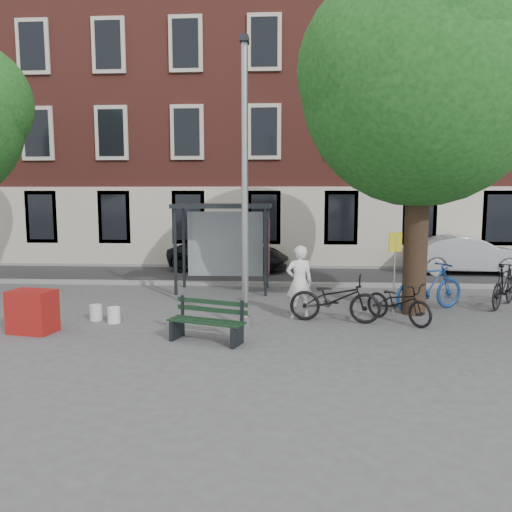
{
  "coord_description": "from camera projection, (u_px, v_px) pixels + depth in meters",
  "views": [
    {
      "loc": [
        0.9,
        -10.65,
        2.88
      ],
      "look_at": [
        0.15,
        1.41,
        1.4
      ],
      "focal_mm": 35.0,
      "sensor_mm": 36.0,
      "label": 1
    }
  ],
  "objects": [
    {
      "name": "bucket_b",
      "position": [
        96.0,
        312.0,
        11.53
      ],
      "size": [
        0.37,
        0.37,
        0.36
      ],
      "primitive_type": "cylinder",
      "rotation": [
        0.0,
        0.0,
        -0.4
      ],
      "color": "silver",
      "rests_on": "ground"
    },
    {
      "name": "red_stand",
      "position": [
        32.0,
        312.0,
        10.46
      ],
      "size": [
        1.0,
        0.76,
        0.9
      ],
      "primitive_type": "cube",
      "rotation": [
        0.0,
        0.0,
        -0.19
      ],
      "color": "maroon",
      "rests_on": "ground"
    },
    {
      "name": "bus_shelter",
      "position": [
        236.0,
        228.0,
        14.83
      ],
      "size": [
        2.85,
        1.45,
        2.62
      ],
      "color": "#1E2328",
      "rests_on": "ground"
    },
    {
      "name": "bike_b",
      "position": [
        430.0,
        286.0,
        12.46
      ],
      "size": [
        2.09,
        1.43,
        1.23
      ],
      "primitive_type": "imported",
      "rotation": [
        0.0,
        0.0,
        2.03
      ],
      "color": "navy",
      "rests_on": "ground"
    },
    {
      "name": "building_row",
      "position": [
        268.0,
        105.0,
        22.98
      ],
      "size": [
        30.0,
        8.0,
        14.0
      ],
      "primitive_type": "cube",
      "color": "brown",
      "rests_on": "ground"
    },
    {
      "name": "painter",
      "position": [
        299.0,
        282.0,
        11.64
      ],
      "size": [
        0.7,
        0.53,
        1.72
      ],
      "primitive_type": "imported",
      "rotation": [
        0.0,
        0.0,
        3.35
      ],
      "color": "white",
      "rests_on": "ground"
    },
    {
      "name": "notice_sign",
      "position": [
        395.0,
        255.0,
        11.83
      ],
      "size": [
        0.33,
        0.16,
        2.0
      ],
      "rotation": [
        0.0,
        0.0,
        0.37
      ],
      "color": "#9EA0A3",
      "rests_on": "ground"
    },
    {
      "name": "bike_a",
      "position": [
        335.0,
        299.0,
        11.33
      ],
      "size": [
        2.14,
        1.03,
        1.08
      ],
      "primitive_type": "imported",
      "rotation": [
        0.0,
        0.0,
        1.41
      ],
      "color": "black",
      "rests_on": "ground"
    },
    {
      "name": "lamppost",
      "position": [
        245.0,
        200.0,
        10.62
      ],
      "size": [
        0.28,
        0.35,
        6.11
      ],
      "color": "#9EA0A3",
      "rests_on": "ground"
    },
    {
      "name": "curb_far",
      "position": [
        264.0,
        266.0,
        19.87
      ],
      "size": [
        40.0,
        0.25,
        0.12
      ],
      "primitive_type": "cube",
      "color": "gray",
      "rests_on": "ground"
    },
    {
      "name": "ground",
      "position": [
        245.0,
        327.0,
        10.96
      ],
      "size": [
        90.0,
        90.0,
        0.0
      ],
      "primitive_type": "plane",
      "color": "#4C4C4F",
      "rests_on": "ground"
    },
    {
      "name": "bike_c",
      "position": [
        399.0,
        302.0,
        11.29
      ],
      "size": [
        1.62,
        1.77,
        0.94
      ],
      "primitive_type": "imported",
      "rotation": [
        0.0,
        0.0,
        0.69
      ],
      "color": "black",
      "rests_on": "ground"
    },
    {
      "name": "bucket_c",
      "position": [
        35.0,
        324.0,
        10.51
      ],
      "size": [
        0.37,
        0.37,
        0.36
      ],
      "primitive_type": "cylinder",
      "rotation": [
        0.0,
        0.0,
        0.39
      ],
      "color": "silver",
      "rests_on": "ground"
    },
    {
      "name": "tree_right",
      "position": [
        424.0,
        75.0,
        11.4
      ],
      "size": [
        5.76,
        5.6,
        8.2
      ],
      "color": "black",
      "rests_on": "ground"
    },
    {
      "name": "car_silver",
      "position": [
        467.0,
        255.0,
        18.29
      ],
      "size": [
        4.26,
        1.54,
        1.4
      ],
      "primitive_type": "imported",
      "rotation": [
        0.0,
        0.0,
        1.56
      ],
      "color": "#B8BAC1",
      "rests_on": "ground"
    },
    {
      "name": "bike_d",
      "position": [
        504.0,
        285.0,
        12.82
      ],
      "size": [
        1.59,
        1.82,
        1.14
      ],
      "primitive_type": "imported",
      "rotation": [
        0.0,
        0.0,
        2.48
      ],
      "color": "black",
      "rests_on": "ground"
    },
    {
      "name": "bucket_a",
      "position": [
        114.0,
        315.0,
        11.28
      ],
      "size": [
        0.34,
        0.34,
        0.36
      ],
      "primitive_type": "cylinder",
      "rotation": [
        0.0,
        0.0,
        -0.26
      ],
      "color": "white",
      "rests_on": "ground"
    },
    {
      "name": "car_dark",
      "position": [
        229.0,
        254.0,
        19.08
      ],
      "size": [
        4.81,
        2.7,
        1.27
      ],
      "primitive_type": "imported",
      "rotation": [
        0.0,
        0.0,
        1.44
      ],
      "color": "black",
      "rests_on": "ground"
    },
    {
      "name": "road",
      "position": [
        261.0,
        276.0,
        17.89
      ],
      "size": [
        40.0,
        4.0,
        0.01
      ],
      "primitive_type": "cube",
      "color": "#28282B",
      "rests_on": "ground"
    },
    {
      "name": "curb_near",
      "position": [
        258.0,
        284.0,
        15.91
      ],
      "size": [
        40.0,
        0.25,
        0.12
      ],
      "primitive_type": "cube",
      "color": "gray",
      "rests_on": "ground"
    },
    {
      "name": "bench",
      "position": [
        207.0,
        323.0,
        9.83
      ],
      "size": [
        1.63,
        0.96,
        0.8
      ],
      "rotation": [
        0.0,
        0.0,
        -0.33
      ],
      "color": "#1E2328",
      "rests_on": "ground"
    }
  ]
}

